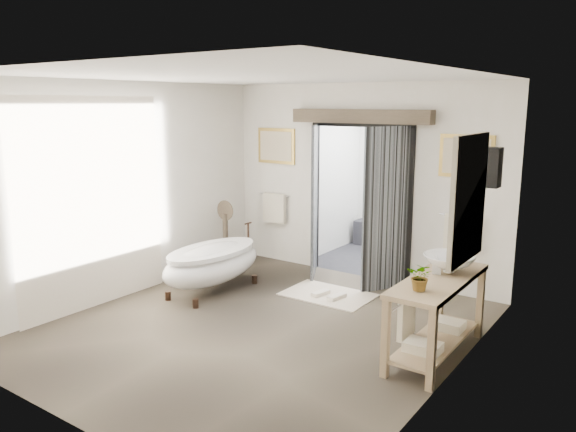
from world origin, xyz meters
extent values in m
plane|color=brown|center=(0.00, 0.00, 0.00)|extent=(5.00, 5.00, 0.00)
cube|color=silver|center=(0.00, -2.50, 1.45)|extent=(4.50, 0.02, 2.90)
cube|color=silver|center=(-2.25, 0.00, 1.45)|extent=(0.02, 5.00, 2.90)
cube|color=silver|center=(2.25, 0.00, 1.45)|extent=(0.02, 5.00, 2.90)
cube|color=silver|center=(-1.52, 2.50, 1.45)|extent=(1.45, 0.02, 2.90)
cube|color=silver|center=(1.52, 2.50, 1.45)|extent=(1.45, 0.02, 2.90)
cube|color=silver|center=(0.00, 2.50, 2.60)|extent=(1.60, 0.02, 0.60)
cube|color=white|center=(0.00, 0.00, 2.90)|extent=(4.50, 5.00, 0.02)
cube|color=beige|center=(-2.20, -0.60, 1.35)|extent=(0.02, 2.20, 2.70)
cube|color=gray|center=(2.23, 0.48, 1.70)|extent=(0.05, 0.95, 1.25)
cube|color=silver|center=(2.19, 0.48, 1.70)|extent=(0.01, 0.80, 1.10)
cube|color=black|center=(2.13, 1.55, 1.90)|extent=(0.20, 0.20, 0.45)
sphere|color=#FFCC8C|center=(2.13, 1.55, 1.90)|extent=(0.10, 0.10, 0.10)
cube|color=#212228|center=(0.00, 3.50, 0.01)|extent=(2.20, 2.00, 0.01)
cube|color=white|center=(0.00, 3.50, 2.50)|extent=(2.20, 2.00, 0.02)
cube|color=white|center=(0.00, 4.50, 1.25)|extent=(2.20, 0.02, 2.50)
cube|color=white|center=(-1.10, 3.50, 1.25)|extent=(0.02, 2.00, 2.50)
cube|color=white|center=(1.10, 3.50, 1.25)|extent=(0.02, 2.00, 2.50)
cube|color=#212228|center=(0.00, 4.32, 0.23)|extent=(2.00, 0.35, 0.45)
cylinder|color=silver|center=(-0.40, 4.47, 1.60)|extent=(0.40, 0.03, 0.40)
cylinder|color=silver|center=(0.40, 4.47, 1.60)|extent=(0.40, 0.03, 0.40)
cube|color=black|center=(-0.80, 2.50, 1.15)|extent=(0.07, 0.10, 2.30)
cube|color=black|center=(0.80, 2.50, 1.15)|extent=(0.07, 0.10, 2.30)
cube|color=black|center=(0.00, 2.50, 2.30)|extent=(1.67, 0.10, 0.07)
cube|color=black|center=(-0.60, 2.15, 1.15)|extent=(0.41, 0.73, 2.30)
cube|color=black|center=(0.60, 2.15, 1.15)|extent=(0.41, 0.73, 2.30)
cube|color=brown|center=(0.00, 2.40, 2.42)|extent=(2.20, 0.20, 0.20)
cube|color=#BB9640|center=(-1.55, 2.48, 1.92)|extent=(0.72, 0.03, 0.57)
cube|color=#C8B496|center=(-1.55, 2.46, 1.92)|extent=(0.62, 0.01, 0.47)
cube|color=#BB9640|center=(1.55, 2.48, 1.92)|extent=(0.72, 0.03, 0.57)
cube|color=#C8B496|center=(1.55, 2.46, 1.92)|extent=(0.62, 0.01, 0.47)
cylinder|color=silver|center=(-1.55, 2.44, 1.12)|extent=(0.60, 0.02, 0.02)
cube|color=#F1E1CC|center=(-1.55, 2.42, 0.90)|extent=(0.42, 0.08, 0.48)
cylinder|color=silver|center=(1.55, 2.44, 1.12)|extent=(0.60, 0.02, 0.02)
cube|color=#F1E1CC|center=(1.55, 2.42, 0.90)|extent=(0.42, 0.08, 0.48)
cylinder|color=#38251B|center=(-1.58, 0.04, 0.06)|extent=(0.08, 0.08, 0.12)
cylinder|color=#38251B|center=(-1.07, 0.04, 0.06)|extent=(0.08, 0.08, 0.12)
cylinder|color=#38251B|center=(-1.58, 1.27, 0.06)|extent=(0.08, 0.08, 0.12)
cylinder|color=#38251B|center=(-1.07, 1.27, 0.06)|extent=(0.08, 0.08, 0.12)
ellipsoid|color=white|center=(-1.33, 0.65, 0.40)|extent=(0.78, 1.74, 0.55)
cylinder|color=#38251B|center=(-1.33, 1.45, 0.74)|extent=(0.03, 0.03, 0.23)
cube|color=tan|center=(1.75, -0.26, 0.42)|extent=(0.07, 0.07, 0.85)
cube|color=tan|center=(2.21, -0.26, 0.42)|extent=(0.07, 0.07, 0.85)
cube|color=tan|center=(1.75, 1.22, 0.42)|extent=(0.07, 0.07, 0.85)
cube|color=tan|center=(2.21, 1.22, 0.42)|extent=(0.07, 0.07, 0.85)
cube|color=tan|center=(1.98, 0.48, 0.82)|extent=(0.55, 1.60, 0.05)
cube|color=tan|center=(1.98, 0.48, 0.16)|extent=(0.45, 1.50, 0.03)
cylinder|color=silver|center=(1.71, 0.48, 0.60)|extent=(0.02, 1.40, 0.02)
cube|color=#F1E1CC|center=(1.71, 0.33, 0.40)|extent=(0.06, 0.34, 0.42)
cube|color=#F1E1CC|center=(1.98, 0.13, 0.23)|extent=(0.35, 0.25, 0.10)
cube|color=#F1E1CC|center=(1.98, 0.83, 0.23)|extent=(0.35, 0.25, 0.10)
cube|color=brown|center=(-1.95, 1.65, 0.04)|extent=(0.21, 0.21, 0.08)
cylinder|color=brown|center=(-1.95, 1.65, 0.48)|extent=(0.09, 0.09, 0.81)
cylinder|color=silver|center=(-1.95, 1.67, 0.94)|extent=(0.29, 0.02, 0.29)
cylinder|color=brown|center=(-1.95, 1.65, 0.94)|extent=(0.32, 0.01, 0.32)
cube|color=beige|center=(0.09, 1.45, 0.01)|extent=(1.20, 0.80, 0.01)
cube|color=beige|center=(0.02, 1.36, 0.04)|extent=(0.16, 0.30, 0.05)
cube|color=beige|center=(0.28, 1.36, 0.04)|extent=(0.16, 0.30, 0.05)
imported|color=white|center=(1.98, 0.75, 0.94)|extent=(0.61, 0.61, 0.19)
imported|color=gray|center=(1.97, 0.01, 0.99)|extent=(0.26, 0.23, 0.28)
imported|color=gray|center=(1.90, 0.62, 0.95)|extent=(0.12, 0.12, 0.20)
imported|color=gray|center=(1.97, 1.10, 0.93)|extent=(0.14, 0.14, 0.16)
camera|label=1|loc=(3.87, -4.92, 2.62)|focal=35.00mm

